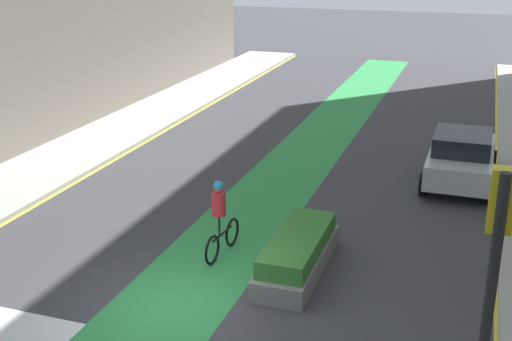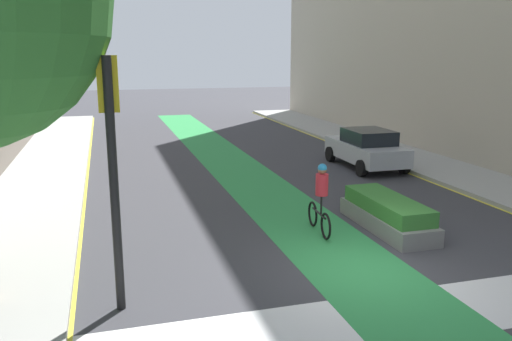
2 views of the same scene
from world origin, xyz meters
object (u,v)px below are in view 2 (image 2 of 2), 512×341
traffic_signal_near_left (111,136)px  car_silver_right_far (366,148)px  median_planter (387,214)px  cyclist_in_lane (321,197)px

traffic_signal_near_left → car_silver_right_far: bearing=43.6°
traffic_signal_near_left → median_planter: 7.86m
cyclist_in_lane → median_planter: size_ratio=0.55×
traffic_signal_near_left → cyclist_in_lane: traffic_signal_near_left is taller
traffic_signal_near_left → cyclist_in_lane: 6.12m
car_silver_right_far → traffic_signal_near_left: bearing=-136.4°
car_silver_right_far → cyclist_in_lane: 8.48m
car_silver_right_far → median_planter: (-3.08, -7.03, -0.40)m
car_silver_right_far → median_planter: size_ratio=1.25×
cyclist_in_lane → car_silver_right_far: bearing=54.4°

